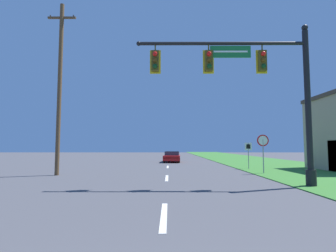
% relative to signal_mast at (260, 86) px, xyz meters
% --- Properties ---
extents(grass_verge_right, '(10.00, 110.00, 0.04)m').
position_rel_signal_mast_xyz_m(grass_verge_right, '(6.23, 19.10, -4.50)').
color(grass_verge_right, '#38752D').
rests_on(grass_verge_right, ground).
extents(road_center_line, '(0.16, 34.80, 0.01)m').
position_rel_signal_mast_xyz_m(road_center_line, '(-4.27, 11.10, -4.51)').
color(road_center_line, silver).
rests_on(road_center_line, ground).
extents(signal_mast, '(8.00, 0.47, 7.34)m').
position_rel_signal_mast_xyz_m(signal_mast, '(0.00, 0.00, 0.00)').
color(signal_mast, black).
rests_on(signal_mast, grass_verge_right).
extents(car_ahead, '(2.02, 4.52, 1.19)m').
position_rel_signal_mast_xyz_m(car_ahead, '(-3.82, 18.49, -3.91)').
color(car_ahead, black).
rests_on(car_ahead, ground).
extents(stop_sign, '(0.76, 0.07, 2.50)m').
position_rel_signal_mast_xyz_m(stop_sign, '(2.02, 5.51, -2.65)').
color(stop_sign, gray).
rests_on(stop_sign, grass_verge_right).
extents(route_sign_post, '(0.55, 0.06, 2.03)m').
position_rel_signal_mast_xyz_m(route_sign_post, '(2.10, 9.00, -2.99)').
color(route_sign_post, gray).
rests_on(route_sign_post, grass_verge_right).
extents(utility_pole_near, '(1.80, 0.26, 10.97)m').
position_rel_signal_mast_xyz_m(utility_pole_near, '(-11.07, 4.55, 1.13)').
color(utility_pole_near, brown).
rests_on(utility_pole_near, ground).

